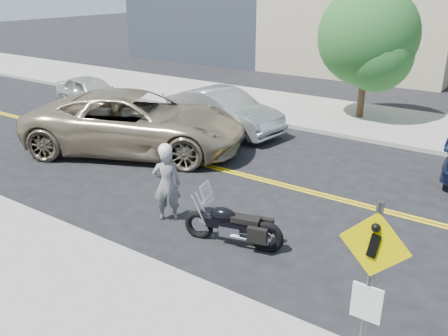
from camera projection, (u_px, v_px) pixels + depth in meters
ground_plane at (286, 186)px, 13.08m from camera, size 120.00×120.00×0.00m
sidewalk_far at (374, 122)px, 18.81m from camera, size 60.00×5.00×0.15m
pedestrian_sign at (368, 298)px, 5.31m from camera, size 0.78×0.08×3.00m
motorcyclist at (167, 182)px, 10.93m from camera, size 0.77×0.73×1.89m
motorcycle at (233, 216)px, 9.97m from camera, size 2.24×1.13×1.30m
suv at (136, 122)px, 15.44m from camera, size 7.81×5.86×1.97m
parked_car_white at (91, 93)px, 20.81m from camera, size 4.36×2.40×1.41m
parked_car_silver at (224, 111)px, 17.59m from camera, size 4.94×2.31×1.57m
tree_far_a at (368, 36)px, 18.12m from camera, size 3.84×3.84×5.24m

